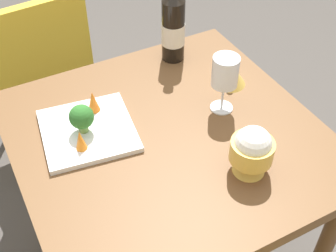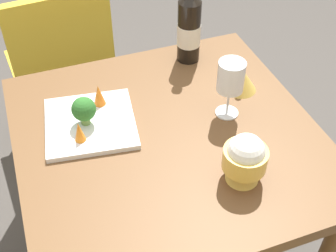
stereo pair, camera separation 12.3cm
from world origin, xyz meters
name	(u,v)px [view 1 (the left image)]	position (x,y,z in m)	size (l,w,h in m)	color
dining_table	(168,156)	(0.00, 0.00, 0.63)	(0.83, 0.83, 0.72)	brown
chair_by_wall	(38,70)	(0.75, 0.19, 0.53)	(0.43, 0.43, 0.85)	gold
wine_bottle	(173,26)	(0.32, -0.19, 0.84)	(0.08, 0.08, 0.31)	black
wine_glass	(225,73)	(0.02, -0.19, 0.85)	(0.08, 0.08, 0.18)	white
rice_bowl	(252,150)	(-0.22, -0.12, 0.80)	(0.11, 0.11, 0.14)	gold
rice_bowl_lid	(231,74)	(0.11, -0.28, 0.76)	(0.10, 0.10, 0.09)	gold
serving_plate	(88,131)	(0.11, 0.20, 0.73)	(0.28, 0.28, 0.02)	white
broccoli_floret	(82,117)	(0.10, 0.21, 0.79)	(0.07, 0.07, 0.09)	#729E4C
carrot_garnish_left	(80,140)	(0.04, 0.24, 0.77)	(0.03, 0.03, 0.06)	orange
carrot_garnish_right	(93,101)	(0.17, 0.15, 0.77)	(0.04, 0.04, 0.07)	orange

